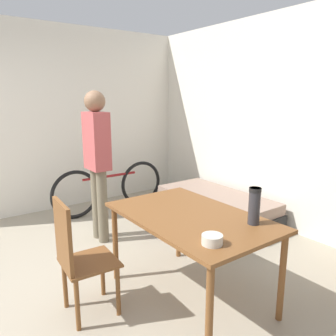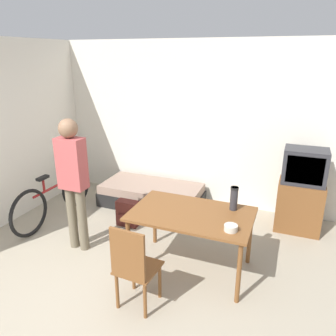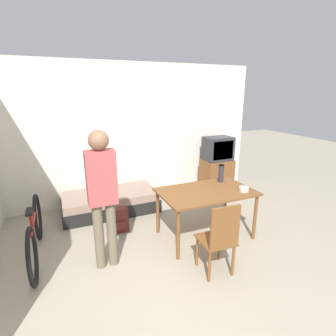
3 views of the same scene
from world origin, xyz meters
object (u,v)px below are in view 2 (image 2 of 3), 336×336
(thermos_flask, at_px, (234,197))
(wooden_chair, at_px, (133,265))
(tv, at_px, (301,192))
(dining_table, at_px, (191,219))
(daybed, at_px, (152,195))
(bicycle, at_px, (55,198))
(mate_bowl, at_px, (231,228))
(person_standing, at_px, (73,176))
(backpack, at_px, (128,213))

(thermos_flask, bearing_deg, wooden_chair, -123.94)
(tv, relative_size, dining_table, 0.89)
(daybed, distance_m, dining_table, 1.91)
(tv, xyz_separation_m, thermos_flask, (-0.75, -1.22, 0.31))
(dining_table, bearing_deg, bicycle, 169.89)
(daybed, height_order, thermos_flask, thermos_flask)
(thermos_flask, xyz_separation_m, mate_bowl, (0.07, -0.49, -0.12))
(tv, bearing_deg, person_standing, -149.32)
(daybed, distance_m, person_standing, 1.80)
(wooden_chair, relative_size, backpack, 2.38)
(bicycle, distance_m, backpack, 1.18)
(bicycle, height_order, backpack, bicycle)
(daybed, bearing_deg, thermos_flask, -36.45)
(thermos_flask, bearing_deg, tv, 58.47)
(bicycle, distance_m, thermos_flask, 2.84)
(person_standing, bearing_deg, dining_table, 4.52)
(daybed, distance_m, wooden_chair, 2.46)
(bicycle, bearing_deg, person_standing, -33.05)
(bicycle, bearing_deg, dining_table, -10.11)
(dining_table, bearing_deg, person_standing, -175.48)
(daybed, relative_size, person_standing, 0.98)
(dining_table, relative_size, backpack, 3.48)
(tv, bearing_deg, bicycle, -163.25)
(wooden_chair, height_order, bicycle, wooden_chair)
(wooden_chair, xyz_separation_m, mate_bowl, (0.82, 0.62, 0.26))
(person_standing, xyz_separation_m, thermos_flask, (1.95, 0.38, -0.13))
(dining_table, relative_size, bicycle, 0.79)
(thermos_flask, distance_m, backpack, 1.82)
(daybed, bearing_deg, bicycle, -139.59)
(bicycle, distance_m, mate_bowl, 2.95)
(tv, bearing_deg, thermos_flask, -121.53)
(tv, xyz_separation_m, mate_bowl, (-0.68, -1.72, 0.19))
(mate_bowl, bearing_deg, dining_table, 154.76)
(daybed, xyz_separation_m, tv, (2.34, 0.05, 0.41))
(thermos_flask, distance_m, mate_bowl, 0.51)
(bicycle, relative_size, mate_bowl, 12.59)
(wooden_chair, bearing_deg, dining_table, 69.35)
(bicycle, distance_m, person_standing, 1.20)
(tv, bearing_deg, backpack, -160.81)
(wooden_chair, height_order, person_standing, person_standing)
(tv, distance_m, backpack, 2.55)
(person_standing, bearing_deg, backpack, 67.75)
(person_standing, xyz_separation_m, mate_bowl, (2.02, -0.11, -0.25))
(daybed, distance_m, bicycle, 1.57)
(daybed, bearing_deg, backpack, -93.32)
(bicycle, relative_size, person_standing, 1.00)
(tv, xyz_separation_m, backpack, (-2.38, -0.83, -0.40))
(dining_table, xyz_separation_m, mate_bowl, (0.50, -0.23, 0.11))
(daybed, height_order, mate_bowl, mate_bowl)
(person_standing, distance_m, thermos_flask, 1.99)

